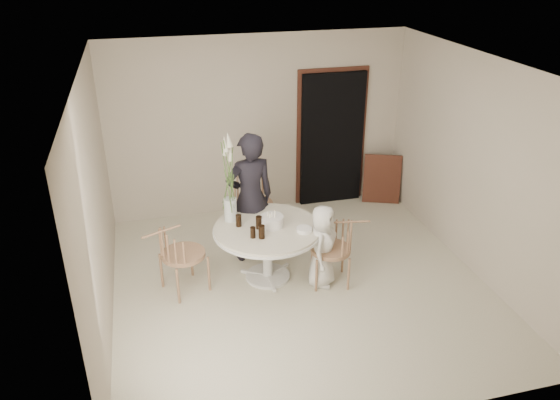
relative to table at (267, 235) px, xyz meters
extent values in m
plane|color=beige|center=(0.35, -0.25, -0.62)|extent=(4.50, 4.50, 0.00)
plane|color=white|center=(0.35, -0.25, 2.08)|extent=(4.50, 4.50, 0.00)
plane|color=beige|center=(0.35, 2.00, 0.73)|extent=(4.50, 0.00, 4.50)
plane|color=beige|center=(0.35, -2.50, 0.73)|extent=(4.50, 0.00, 4.50)
plane|color=beige|center=(-1.90, -0.25, 0.73)|extent=(0.00, 4.50, 4.50)
plane|color=beige|center=(2.60, -0.25, 0.73)|extent=(0.00, 4.50, 4.50)
cube|color=black|center=(1.50, 1.94, 0.43)|extent=(1.00, 0.10, 2.10)
cube|color=#55231D|center=(1.50, 1.98, 0.49)|extent=(1.12, 0.03, 2.22)
cylinder|color=silver|center=(0.00, 0.00, -0.60)|extent=(0.56, 0.56, 0.04)
cylinder|color=silver|center=(0.00, 0.00, -0.27)|extent=(0.12, 0.12, 0.65)
cylinder|color=silver|center=(0.00, 0.00, 0.07)|extent=(1.33, 1.33, 0.03)
cylinder|color=silver|center=(0.00, 0.00, 0.09)|extent=(1.30, 1.30, 0.04)
cube|color=#55231D|center=(2.30, 1.70, -0.22)|extent=(0.61, 0.38, 0.78)
cylinder|color=#A37A58|center=(-0.16, 0.84, -0.37)|extent=(0.03, 0.03, 0.49)
cylinder|color=#A37A58|center=(0.28, 0.85, -0.37)|extent=(0.03, 0.03, 0.49)
cylinder|color=#A37A58|center=(-0.17, 1.28, -0.37)|extent=(0.03, 0.03, 0.49)
cylinder|color=#A37A58|center=(0.27, 1.29, -0.37)|extent=(0.03, 0.03, 0.49)
cylinder|color=#A37A58|center=(0.05, 1.07, -0.10)|extent=(0.55, 0.55, 0.05)
cylinder|color=#A37A58|center=(0.57, -0.05, -0.39)|extent=(0.03, 0.03, 0.44)
cylinder|color=#A37A58|center=(0.50, -0.44, -0.39)|extent=(0.03, 0.03, 0.44)
cylinder|color=#A37A58|center=(0.95, -0.12, -0.39)|extent=(0.03, 0.03, 0.44)
cylinder|color=#A37A58|center=(0.89, -0.51, -0.39)|extent=(0.03, 0.03, 0.44)
cylinder|color=#A37A58|center=(0.73, -0.28, -0.15)|extent=(0.49, 0.49, 0.05)
cylinder|color=#A37A58|center=(-0.75, -0.10, -0.38)|extent=(0.03, 0.03, 0.47)
cylinder|color=#A37A58|center=(-0.92, 0.29, -0.38)|extent=(0.03, 0.03, 0.47)
cylinder|color=#A37A58|center=(-1.14, -0.26, -0.38)|extent=(0.03, 0.03, 0.47)
cylinder|color=#A37A58|center=(-1.31, 0.12, -0.38)|extent=(0.03, 0.03, 0.47)
cylinder|color=#A37A58|center=(-1.03, 0.01, -0.12)|extent=(0.52, 0.52, 0.05)
imported|color=black|center=(-0.10, 0.55, 0.26)|extent=(0.69, 0.51, 1.75)
imported|color=silver|center=(0.62, -0.29, -0.09)|extent=(0.56, 0.62, 1.06)
cylinder|color=white|center=(0.06, 0.00, 0.18)|extent=(0.28, 0.28, 0.14)
cylinder|color=beige|center=(0.06, 0.00, 0.28)|extent=(0.01, 0.01, 0.05)
cylinder|color=beige|center=(0.10, 0.04, 0.28)|extent=(0.01, 0.01, 0.05)
cylinder|color=beige|center=(0.01, 0.03, 0.28)|extent=(0.01, 0.01, 0.05)
cylinder|color=beige|center=(0.08, -0.04, 0.28)|extent=(0.01, 0.01, 0.05)
cylinder|color=beige|center=(0.02, -0.03, 0.28)|extent=(0.01, 0.01, 0.05)
cylinder|color=black|center=(-0.22, -0.21, 0.18)|extent=(0.08, 0.08, 0.14)
cylinder|color=black|center=(-0.13, -0.25, 0.20)|extent=(0.09, 0.09, 0.16)
cylinder|color=black|center=(-0.33, 0.11, 0.19)|extent=(0.08, 0.08, 0.15)
cylinder|color=black|center=(-0.11, -0.01, 0.19)|extent=(0.08, 0.08, 0.16)
cylinder|color=white|center=(0.40, -0.22, 0.14)|extent=(0.24, 0.24, 0.05)
cylinder|color=silver|center=(-0.40, 0.29, 0.26)|extent=(0.16, 0.16, 0.29)
cylinder|color=#486A2D|center=(-0.37, 0.29, 0.63)|extent=(0.01, 0.01, 0.74)
cone|color=beige|center=(-0.37, 0.29, 1.00)|extent=(0.07, 0.07, 0.19)
cylinder|color=#486A2D|center=(-0.41, 0.32, 0.66)|extent=(0.01, 0.01, 0.80)
cone|color=beige|center=(-0.41, 0.32, 1.06)|extent=(0.07, 0.07, 0.19)
cylinder|color=#486A2D|center=(-0.43, 0.28, 0.69)|extent=(0.01, 0.01, 0.86)
cone|color=beige|center=(-0.43, 0.28, 1.12)|extent=(0.07, 0.07, 0.19)
cylinder|color=#486A2D|center=(-0.39, 0.26, 0.72)|extent=(0.01, 0.01, 0.93)
cone|color=beige|center=(-0.39, 0.26, 1.19)|extent=(0.07, 0.07, 0.19)
camera|label=1|loc=(-1.31, -5.67, 3.29)|focal=35.00mm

